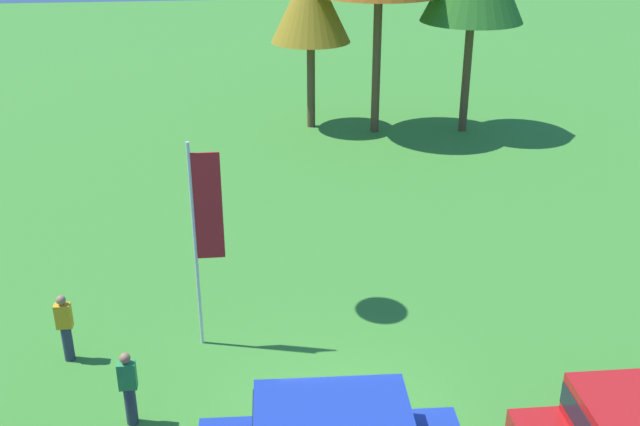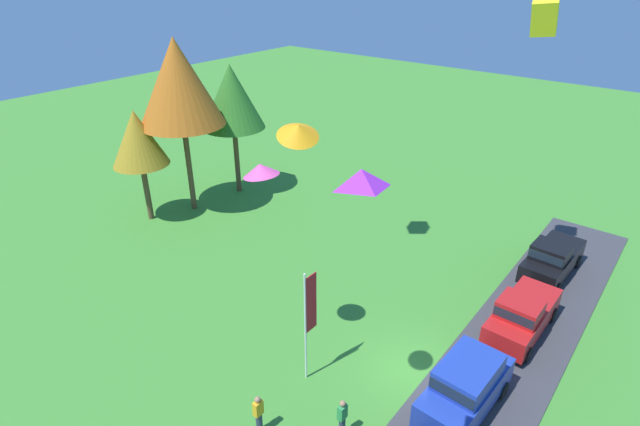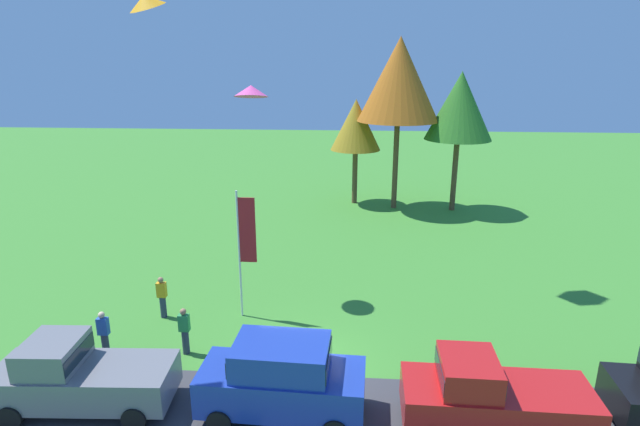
% 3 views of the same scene
% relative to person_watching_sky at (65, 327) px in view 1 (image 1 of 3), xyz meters
% --- Properties ---
extents(ground_plane, '(120.00, 120.00, 0.00)m').
position_rel_person_watching_sky_xyz_m(ground_plane, '(5.95, -3.05, -0.88)').
color(ground_plane, '#3D842D').
extents(person_watching_sky, '(0.36, 0.24, 1.71)m').
position_rel_person_watching_sky_xyz_m(person_watching_sky, '(0.00, 0.00, 0.00)').
color(person_watching_sky, '#2D334C').
rests_on(person_watching_sky, ground).
extents(person_on_lawn, '(0.36, 0.24, 1.71)m').
position_rel_person_watching_sky_xyz_m(person_on_lawn, '(1.72, -2.45, 0.00)').
color(person_on_lawn, '#2D334C').
rests_on(person_on_lawn, ground).
extents(tree_far_right, '(3.45, 3.45, 7.28)m').
position_rel_person_watching_sky_xyz_m(tree_far_right, '(7.45, 17.34, 4.64)').
color(tree_far_right, brown).
rests_on(tree_far_right, ground).
extents(flag_banner, '(0.71, 0.08, 5.12)m').
position_rel_person_watching_sky_xyz_m(flag_banner, '(3.30, 0.35, 2.37)').
color(flag_banner, silver).
rests_on(flag_banner, ground).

